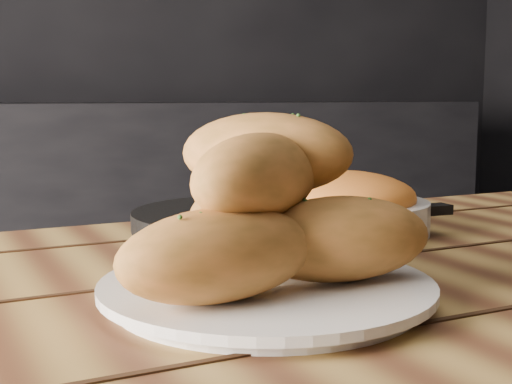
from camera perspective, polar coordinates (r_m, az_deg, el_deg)
name	(u,v)px	position (r m, az deg, el deg)	size (l,w,h in m)	color
counter	(86,240)	(2.42, -13.47, -3.78)	(2.80, 0.60, 0.90)	black
plate	(267,291)	(0.60, 0.86, -7.89)	(0.28, 0.28, 0.02)	white
bread_rolls	(263,210)	(0.59, 0.58, -1.48)	(0.28, 0.23, 0.14)	#C07435
skillet	(251,229)	(0.79, -0.41, -3.02)	(0.39, 0.26, 0.05)	black
bowl	(342,206)	(0.90, 6.87, -1.11)	(0.22, 0.22, 0.08)	white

